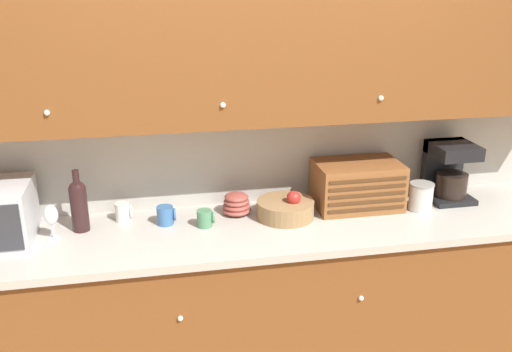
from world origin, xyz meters
TOP-DOWN VIEW (x-y plane):
  - ground_plane at (0.00, 0.00)m, footprint 24.00×24.00m
  - wall_back at (0.00, 0.03)m, footprint 5.97×0.06m
  - counter_unit at (0.00, -0.33)m, footprint 3.59×0.68m
  - backsplash_panel at (0.00, -0.01)m, footprint 3.57×0.01m
  - upper_cabinets at (0.16, -0.18)m, footprint 3.57×0.37m
  - wine_glass at (-1.02, -0.29)m, footprint 0.07×0.07m
  - wine_bottle at (-0.90, -0.21)m, footprint 0.09×0.09m
  - mug_patterned_third at (-0.69, -0.13)m, footprint 0.09×0.08m
  - mug at (-0.47, -0.22)m, footprint 0.10×0.09m
  - mug_blue_second at (-0.28, -0.29)m, footprint 0.09×0.08m
  - bowl_stack_on_counter at (-0.09, -0.16)m, footprint 0.16×0.16m
  - fruit_basket at (0.15, -0.26)m, footprint 0.30×0.30m
  - bread_box at (0.58, -0.19)m, footprint 0.46×0.30m
  - storage_canister at (0.90, -0.30)m, footprint 0.13×0.13m
  - coffee_maker at (1.13, -0.17)m, footprint 0.24×0.25m

SIDE VIEW (x-z plane):
  - ground_plane at x=0.00m, z-range 0.00..0.00m
  - counter_unit at x=0.00m, z-range 0.00..0.94m
  - mug_blue_second at x=-0.28m, z-range 0.94..1.03m
  - mug at x=-0.47m, z-range 0.94..1.03m
  - mug_patterned_third at x=-0.69m, z-range 0.94..1.04m
  - fruit_basket at x=0.15m, z-range 0.91..1.06m
  - bowl_stack_on_counter at x=-0.09m, z-range 0.93..1.05m
  - storage_canister at x=0.90m, z-range 0.94..1.09m
  - wine_glass at x=-1.02m, z-range 0.97..1.15m
  - bread_box at x=0.58m, z-range 0.94..1.19m
  - wine_bottle at x=-0.90m, z-range 0.92..1.24m
  - coffee_maker at x=1.13m, z-range 0.94..1.27m
  - backsplash_panel at x=0.00m, z-range 0.94..1.46m
  - wall_back at x=0.00m, z-range 0.00..2.60m
  - upper_cabinets at x=0.16m, z-range 1.45..2.15m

